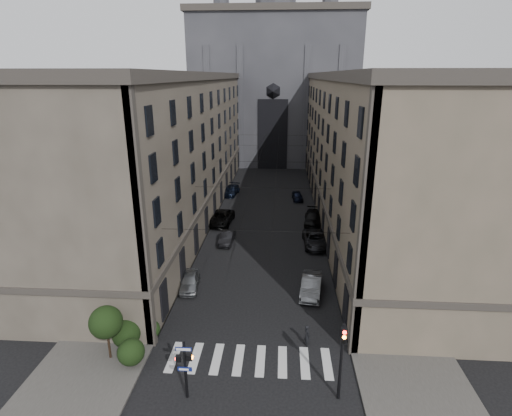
% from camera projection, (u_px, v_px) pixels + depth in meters
% --- Properties ---
extents(sidewalk_left, '(7.00, 80.00, 0.15)m').
position_uv_depth(sidewalk_left, '(194.00, 210.00, 57.19)').
color(sidewalk_left, '#383533').
rests_on(sidewalk_left, ground).
extents(sidewalk_right, '(7.00, 80.00, 0.15)m').
position_uv_depth(sidewalk_right, '(342.00, 213.00, 55.90)').
color(sidewalk_right, '#383533').
rests_on(sidewalk_right, ground).
extents(zebra_crossing, '(11.00, 3.20, 0.01)m').
position_uv_depth(zebra_crossing, '(250.00, 360.00, 27.22)').
color(zebra_crossing, beige).
rests_on(zebra_crossing, ground).
extents(building_left, '(13.60, 60.60, 18.85)m').
position_uv_depth(building_left, '(169.00, 146.00, 54.44)').
color(building_left, '#474036').
rests_on(building_left, ground).
extents(building_right, '(13.60, 60.60, 18.85)m').
position_uv_depth(building_right, '(369.00, 148.00, 52.79)').
color(building_right, brown).
rests_on(building_right, ground).
extents(gothic_tower, '(35.00, 23.00, 58.00)m').
position_uv_depth(gothic_tower, '(275.00, 78.00, 87.82)').
color(gothic_tower, '#2D2D33').
rests_on(gothic_tower, ground).
extents(pedestrian_signal_left, '(1.02, 0.38, 4.00)m').
position_uv_depth(pedestrian_signal_left, '(185.00, 365.00, 23.39)').
color(pedestrian_signal_left, black).
rests_on(pedestrian_signal_left, ground).
extents(traffic_light_right, '(0.34, 0.50, 5.20)m').
position_uv_depth(traffic_light_right, '(342.00, 353.00, 22.93)').
color(traffic_light_right, black).
rests_on(traffic_light_right, ground).
extents(shrub_cluster, '(3.90, 4.40, 3.90)m').
position_uv_depth(shrub_cluster, '(122.00, 333.00, 27.20)').
color(shrub_cluster, black).
rests_on(shrub_cluster, sidewalk_left).
extents(tram_wires, '(14.00, 60.00, 0.43)m').
position_uv_depth(tram_wires, '(267.00, 163.00, 53.93)').
color(tram_wires, black).
rests_on(tram_wires, ground).
extents(car_left_near, '(2.11, 4.29, 1.41)m').
position_uv_depth(car_left_near, '(190.00, 281.00, 36.23)').
color(car_left_near, slate).
rests_on(car_left_near, ground).
extents(car_left_midnear, '(1.62, 4.13, 1.34)m').
position_uv_depth(car_left_midnear, '(227.00, 238.00, 46.01)').
color(car_left_midnear, black).
rests_on(car_left_midnear, ground).
extents(car_left_midfar, '(3.16, 5.97, 1.60)m').
position_uv_depth(car_left_midfar, '(221.00, 218.00, 51.97)').
color(car_left_midfar, black).
rests_on(car_left_midfar, ground).
extents(car_left_far, '(2.65, 5.28, 1.47)m').
position_uv_depth(car_left_far, '(231.00, 190.00, 64.69)').
color(car_left_far, black).
rests_on(car_left_far, ground).
extents(car_right_near, '(2.35, 5.08, 1.61)m').
position_uv_depth(car_right_near, '(311.00, 285.00, 35.32)').
color(car_right_near, slate).
rests_on(car_right_near, ground).
extents(car_right_midnear, '(2.82, 5.70, 1.55)m').
position_uv_depth(car_right_midnear, '(315.00, 239.00, 45.27)').
color(car_right_midnear, black).
rests_on(car_right_midnear, ground).
extents(car_right_midfar, '(2.79, 5.77, 1.62)m').
position_uv_depth(car_right_midfar, '(313.00, 218.00, 51.87)').
color(car_right_midfar, black).
rests_on(car_right_midfar, ground).
extents(car_right_far, '(1.87, 3.92, 1.29)m').
position_uv_depth(car_right_far, '(297.00, 196.00, 61.94)').
color(car_right_far, black).
rests_on(car_right_far, ground).
extents(pedestrian, '(0.60, 0.71, 1.65)m').
position_uv_depth(pedestrian, '(307.00, 335.00, 28.48)').
color(pedestrian, black).
rests_on(pedestrian, ground).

